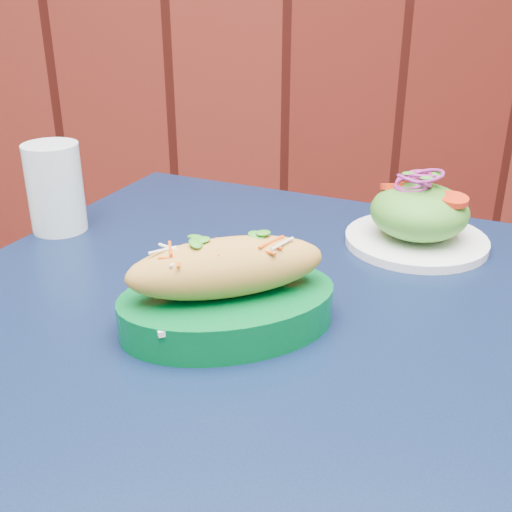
{
  "coord_description": "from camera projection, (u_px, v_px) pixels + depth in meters",
  "views": [
    {
      "loc": [
        -0.09,
        0.75,
        1.11
      ],
      "look_at": [
        -0.09,
        1.4,
        0.81
      ],
      "focal_mm": 45.0,
      "sensor_mm": 36.0,
      "label": 1
    }
  ],
  "objects": [
    {
      "name": "salad_plate",
      "position": [
        419.0,
        217.0,
        0.88
      ],
      "size": [
        0.2,
        0.2,
        0.11
      ],
      "rotation": [
        0.0,
        0.0,
        -0.39
      ],
      "color": "white",
      "rests_on": "cafe_table"
    },
    {
      "name": "cafe_table",
      "position": [
        264.0,
        377.0,
        0.76
      ],
      "size": [
        1.06,
        1.06,
        0.75
      ],
      "rotation": [
        0.0,
        0.0,
        -0.42
      ],
      "color": "black",
      "rests_on": "ground"
    },
    {
      "name": "water_glass",
      "position": [
        55.0,
        188.0,
        0.92
      ],
      "size": [
        0.08,
        0.08,
        0.13
      ],
      "primitive_type": "cylinder",
      "color": "silver",
      "rests_on": "cafe_table"
    },
    {
      "name": "banh_mi_basket",
      "position": [
        227.0,
        291.0,
        0.67
      ],
      "size": [
        0.27,
        0.21,
        0.11
      ],
      "rotation": [
        0.0,
        0.0,
        0.3
      ],
      "color": "#005923",
      "rests_on": "cafe_table"
    }
  ]
}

